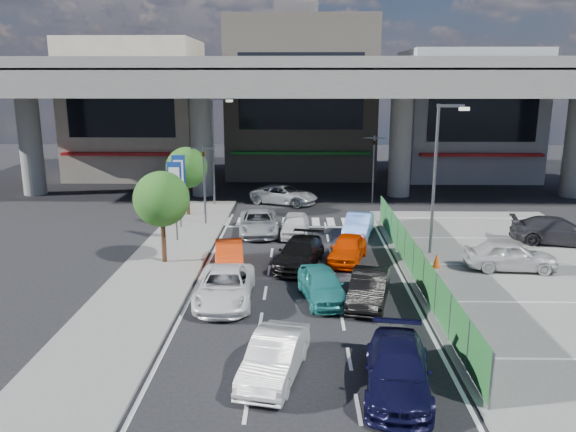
{
  "coord_description": "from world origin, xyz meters",
  "views": [
    {
      "loc": [
        -0.12,
        -23.3,
        9.11
      ],
      "look_at": [
        -0.7,
        5.34,
        2.23
      ],
      "focal_mm": 35.0,
      "sensor_mm": 36.0,
      "label": 1
    }
  ],
  "objects_px": {
    "street_lamp_left": "(215,142)",
    "sedan_black_mid": "(300,253)",
    "street_lamp_right": "(438,167)",
    "hatch_white_back_mid": "(275,357)",
    "parked_sedan_white": "(510,255)",
    "signboard_far": "(179,181)",
    "wagon_silver_front_left": "(258,223)",
    "signboard_near": "(175,190)",
    "taxi_orange_left": "(229,254)",
    "traffic_cone": "(437,260)",
    "traffic_light_right": "(374,152)",
    "tree_far": "(187,168)",
    "sedan_white_front_mid": "(295,225)",
    "hatch_black_mid_right": "(369,288)",
    "taxi_orange_right": "(348,249)",
    "crossing_wagon_silver": "(284,195)",
    "sedan_white_mid_left": "(225,287)",
    "taxi_teal_mid": "(322,285)",
    "kei_truck_front_right": "(358,225)",
    "tree_near": "(161,199)",
    "parked_sedan_dgrey": "(558,231)",
    "minivan_navy_back": "(398,370)"
  },
  "relations": [
    {
      "from": "kei_truck_front_right",
      "to": "tree_near",
      "type": "bearing_deg",
      "value": -139.57
    },
    {
      "from": "taxi_teal_mid",
      "to": "parked_sedan_dgrey",
      "type": "height_order",
      "value": "parked_sedan_dgrey"
    },
    {
      "from": "street_lamp_left",
      "to": "sedan_black_mid",
      "type": "xyz_separation_m",
      "value": [
        6.25,
        -14.26,
        -4.08
      ]
    },
    {
      "from": "traffic_light_right",
      "to": "sedan_black_mid",
      "type": "xyz_separation_m",
      "value": [
        -5.58,
        -15.26,
        -3.25
      ]
    },
    {
      "from": "traffic_light_right",
      "to": "sedan_black_mid",
      "type": "distance_m",
      "value": 16.56
    },
    {
      "from": "tree_far",
      "to": "wagon_silver_front_left",
      "type": "relative_size",
      "value": 0.97
    },
    {
      "from": "taxi_orange_left",
      "to": "parked_sedan_white",
      "type": "height_order",
      "value": "parked_sedan_white"
    },
    {
      "from": "taxi_teal_mid",
      "to": "taxi_orange_right",
      "type": "distance_m",
      "value": 5.57
    },
    {
      "from": "tree_near",
      "to": "sedan_white_mid_left",
      "type": "xyz_separation_m",
      "value": [
        3.77,
        -5.06,
        -2.7
      ]
    },
    {
      "from": "signboard_near",
      "to": "sedan_white_mid_left",
      "type": "relative_size",
      "value": 0.95
    },
    {
      "from": "tree_far",
      "to": "taxi_teal_mid",
      "type": "distance_m",
      "value": 17.79
    },
    {
      "from": "traffic_light_right",
      "to": "parked_sedan_white",
      "type": "xyz_separation_m",
      "value": [
        4.77,
        -15.76,
        -3.13
      ]
    },
    {
      "from": "signboard_far",
      "to": "wagon_silver_front_left",
      "type": "relative_size",
      "value": 0.95
    },
    {
      "from": "tree_far",
      "to": "wagon_silver_front_left",
      "type": "distance_m",
      "value": 7.39
    },
    {
      "from": "traffic_light_right",
      "to": "street_lamp_left",
      "type": "bearing_deg",
      "value": -175.17
    },
    {
      "from": "taxi_teal_mid",
      "to": "sedan_black_mid",
      "type": "xyz_separation_m",
      "value": [
        -0.97,
        4.53,
        0.0
      ]
    },
    {
      "from": "parked_sedan_white",
      "to": "street_lamp_right",
      "type": "bearing_deg",
      "value": 53.51
    },
    {
      "from": "wagon_silver_front_left",
      "to": "traffic_cone",
      "type": "distance_m",
      "value": 11.4
    },
    {
      "from": "taxi_orange_right",
      "to": "tree_far",
      "type": "bearing_deg",
      "value": 150.5
    },
    {
      "from": "signboard_near",
      "to": "wagon_silver_front_left",
      "type": "height_order",
      "value": "signboard_near"
    },
    {
      "from": "taxi_orange_left",
      "to": "sedan_white_front_mid",
      "type": "height_order",
      "value": "sedan_white_front_mid"
    },
    {
      "from": "tree_far",
      "to": "taxi_orange_right",
      "type": "xyz_separation_m",
      "value": [
        10.21,
        -9.92,
        -2.7
      ]
    },
    {
      "from": "street_lamp_right",
      "to": "hatch_black_mid_right",
      "type": "xyz_separation_m",
      "value": [
        -4.34,
        -7.1,
        -4.08
      ]
    },
    {
      "from": "signboard_near",
      "to": "street_lamp_right",
      "type": "bearing_deg",
      "value": -7.9
    },
    {
      "from": "wagon_silver_front_left",
      "to": "crossing_wagon_silver",
      "type": "relative_size",
      "value": 0.97
    },
    {
      "from": "street_lamp_right",
      "to": "hatch_white_back_mid",
      "type": "xyz_separation_m",
      "value": [
        -8.04,
        -13.2,
        -4.08
      ]
    },
    {
      "from": "street_lamp_right",
      "to": "taxi_orange_right",
      "type": "bearing_deg",
      "value": -163.4
    },
    {
      "from": "sedan_white_mid_left",
      "to": "taxi_teal_mid",
      "type": "bearing_deg",
      "value": 2.75
    },
    {
      "from": "tree_near",
      "to": "wagon_silver_front_left",
      "type": "distance_m",
      "value": 7.9
    },
    {
      "from": "wagon_silver_front_left",
      "to": "taxi_orange_right",
      "type": "bearing_deg",
      "value": -52.0
    },
    {
      "from": "sedan_white_mid_left",
      "to": "parked_sedan_white",
      "type": "height_order",
      "value": "parked_sedan_white"
    },
    {
      "from": "signboard_far",
      "to": "parked_sedan_white",
      "type": "bearing_deg",
      "value": -23.46
    },
    {
      "from": "street_lamp_right",
      "to": "kei_truck_front_right",
      "type": "distance_m",
      "value": 6.49
    },
    {
      "from": "tree_far",
      "to": "parked_sedan_dgrey",
      "type": "relative_size",
      "value": 0.92
    },
    {
      "from": "street_lamp_right",
      "to": "tree_near",
      "type": "height_order",
      "value": "street_lamp_right"
    },
    {
      "from": "sedan_black_mid",
      "to": "sedan_white_front_mid",
      "type": "bearing_deg",
      "value": 105.26
    },
    {
      "from": "hatch_white_back_mid",
      "to": "hatch_black_mid_right",
      "type": "height_order",
      "value": "same"
    },
    {
      "from": "sedan_white_mid_left",
      "to": "sedan_white_front_mid",
      "type": "height_order",
      "value": "sedan_white_mid_left"
    },
    {
      "from": "taxi_orange_left",
      "to": "sedan_black_mid",
      "type": "height_order",
      "value": "sedan_black_mid"
    },
    {
      "from": "traffic_light_right",
      "to": "signboard_near",
      "type": "bearing_deg",
      "value": -139.09
    },
    {
      "from": "street_lamp_left",
      "to": "crossing_wagon_silver",
      "type": "height_order",
      "value": "street_lamp_left"
    },
    {
      "from": "minivan_navy_back",
      "to": "kei_truck_front_right",
      "type": "distance_m",
      "value": 17.39
    },
    {
      "from": "taxi_orange_right",
      "to": "traffic_cone",
      "type": "height_order",
      "value": "taxi_orange_right"
    },
    {
      "from": "kei_truck_front_right",
      "to": "taxi_orange_left",
      "type": "bearing_deg",
      "value": -127.77
    },
    {
      "from": "traffic_light_right",
      "to": "signboard_near",
      "type": "height_order",
      "value": "traffic_light_right"
    },
    {
      "from": "street_lamp_left",
      "to": "hatch_black_mid_right",
      "type": "height_order",
      "value": "street_lamp_left"
    },
    {
      "from": "sedan_white_front_mid",
      "to": "taxi_teal_mid",
      "type": "bearing_deg",
      "value": -80.49
    },
    {
      "from": "parked_sedan_dgrey",
      "to": "taxi_orange_right",
      "type": "bearing_deg",
      "value": 118.4
    },
    {
      "from": "sedan_white_mid_left",
      "to": "sedan_black_mid",
      "type": "xyz_separation_m",
      "value": [
        3.15,
        4.81,
        0.0
      ]
    },
    {
      "from": "taxi_orange_left",
      "to": "traffic_cone",
      "type": "bearing_deg",
      "value": -8.65
    }
  ]
}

